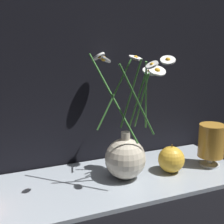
{
  "coord_description": "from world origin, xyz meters",
  "views": [
    {
      "loc": [
        -0.3,
        -0.76,
        0.42
      ],
      "look_at": [
        0.02,
        0.0,
        0.21
      ],
      "focal_mm": 50.0,
      "sensor_mm": 36.0,
      "label": 1
    }
  ],
  "objects": [
    {
      "name": "vase_with_flowers",
      "position": [
        0.06,
        -0.01,
        0.09
      ],
      "size": [
        0.25,
        0.27,
        0.37
      ],
      "color": "beige",
      "rests_on": "shelf"
    },
    {
      "name": "ground_plane",
      "position": [
        0.0,
        0.0,
        0.0
      ],
      "size": [
        6.0,
        6.0,
        0.0
      ],
      "primitive_type": "plane",
      "color": "black"
    },
    {
      "name": "shelf",
      "position": [
        0.0,
        0.0,
        0.01
      ],
      "size": [
        0.83,
        0.3,
        0.01
      ],
      "color": "#9EA8B2",
      "rests_on": "ground_plane"
    },
    {
      "name": "tea_glass",
      "position": [
        0.34,
        -0.03,
        0.09
      ],
      "size": [
        0.08,
        0.08,
        0.13
      ],
      "color": "silver",
      "rests_on": "shelf"
    },
    {
      "name": "orange_fruit",
      "position": [
        0.2,
        -0.02,
        0.05
      ],
      "size": [
        0.08,
        0.08,
        0.09
      ],
      "color": "gold",
      "rests_on": "shelf"
    }
  ]
}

